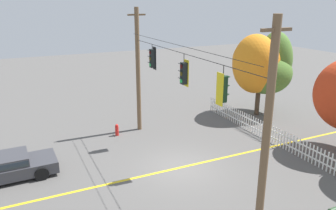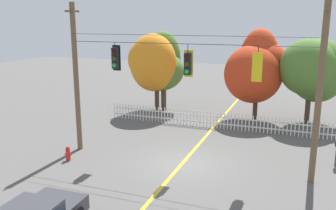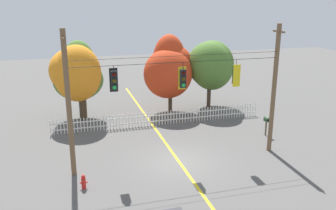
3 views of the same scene
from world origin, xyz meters
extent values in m
plane|color=#565451|center=(0.00, 0.00, 0.00)|extent=(80.00, 80.00, 0.00)
cube|color=gold|center=(0.00, 0.00, 0.00)|extent=(0.16, 36.00, 0.01)
cylinder|color=brown|center=(-5.84, 0.00, 3.83)|extent=(0.27, 0.27, 7.67)
cylinder|color=brown|center=(5.84, 0.00, 3.83)|extent=(0.27, 0.27, 7.67)
cube|color=brown|center=(-5.84, 0.00, 7.22)|extent=(0.10, 1.10, 0.10)
cube|color=brown|center=(5.84, 0.00, 7.22)|extent=(0.10, 1.10, 0.10)
cylinder|color=black|center=(0.00, 0.00, 5.75)|extent=(11.48, 0.02, 0.02)
cylinder|color=black|center=(0.00, -0.25, 6.13)|extent=(11.48, 0.02, 0.02)
cylinder|color=black|center=(-3.51, 0.00, 5.62)|extent=(0.03, 0.03, 0.27)
cube|color=black|center=(-3.51, 0.13, 4.98)|extent=(0.43, 0.02, 1.25)
cube|color=black|center=(-3.51, 0.00, 4.98)|extent=(0.30, 0.24, 1.01)
cylinder|color=#410706|center=(-3.51, -0.14, 5.32)|extent=(0.20, 0.03, 0.20)
cube|color=black|center=(-3.51, -0.18, 5.43)|extent=(0.22, 0.12, 0.06)
cylinder|color=#463B09|center=(-3.51, -0.14, 4.98)|extent=(0.20, 0.03, 0.20)
cube|color=black|center=(-3.51, -0.18, 5.10)|extent=(0.22, 0.12, 0.06)
cylinder|color=green|center=(-3.51, -0.14, 4.64)|extent=(0.20, 0.03, 0.20)
cube|color=black|center=(-3.51, -0.18, 4.76)|extent=(0.22, 0.12, 0.06)
cylinder|color=black|center=(0.20, 0.00, 5.55)|extent=(0.03, 0.03, 0.40)
cube|color=yellow|center=(0.20, 0.13, 4.86)|extent=(0.43, 0.02, 1.23)
cube|color=black|center=(0.20, 0.00, 4.86)|extent=(0.30, 0.24, 0.99)
cylinder|color=#410706|center=(0.20, -0.14, 5.19)|extent=(0.20, 0.03, 0.20)
cube|color=black|center=(0.20, -0.18, 5.30)|extent=(0.22, 0.12, 0.06)
cylinder|color=#463B09|center=(0.20, -0.14, 4.86)|extent=(0.20, 0.03, 0.20)
cube|color=black|center=(0.20, -0.18, 4.97)|extent=(0.22, 0.12, 0.06)
cylinder|color=green|center=(0.20, -0.14, 4.52)|extent=(0.20, 0.03, 0.20)
cube|color=black|center=(0.20, -0.18, 4.64)|extent=(0.22, 0.12, 0.06)
cylinder|color=black|center=(3.31, 0.00, 5.56)|extent=(0.03, 0.03, 0.39)
cube|color=yellow|center=(3.31, -0.13, 4.86)|extent=(0.43, 0.02, 1.25)
cube|color=black|center=(3.31, 0.00, 4.86)|extent=(0.30, 0.24, 1.01)
cylinder|color=#410706|center=(3.31, 0.14, 5.20)|extent=(0.20, 0.03, 0.20)
cube|color=black|center=(3.31, 0.18, 5.31)|extent=(0.22, 0.12, 0.06)
cylinder|color=#463B09|center=(3.31, 0.14, 4.86)|extent=(0.20, 0.03, 0.20)
cube|color=black|center=(3.31, 0.18, 4.97)|extent=(0.22, 0.12, 0.06)
cylinder|color=green|center=(3.31, 0.14, 4.52)|extent=(0.20, 0.03, 0.20)
cube|color=black|center=(3.31, 0.18, 4.64)|extent=(0.22, 0.12, 0.06)
cube|color=white|center=(-7.17, 6.28, 0.52)|extent=(0.06, 0.04, 1.05)
cube|color=white|center=(-6.95, 6.28, 0.52)|extent=(0.06, 0.04, 1.05)
cube|color=white|center=(-6.72, 6.28, 0.52)|extent=(0.06, 0.04, 1.05)
cube|color=white|center=(-6.50, 6.28, 0.52)|extent=(0.06, 0.04, 1.05)
cube|color=white|center=(-6.27, 6.28, 0.52)|extent=(0.06, 0.04, 1.05)
cube|color=white|center=(-6.05, 6.28, 0.52)|extent=(0.06, 0.04, 1.05)
cube|color=white|center=(-5.82, 6.28, 0.52)|extent=(0.06, 0.04, 1.05)
cube|color=white|center=(-5.60, 6.28, 0.52)|extent=(0.06, 0.04, 1.05)
cube|color=white|center=(-5.37, 6.28, 0.52)|extent=(0.06, 0.04, 1.05)
cube|color=white|center=(-5.15, 6.28, 0.52)|extent=(0.06, 0.04, 1.05)
cube|color=white|center=(-4.92, 6.28, 0.52)|extent=(0.06, 0.04, 1.05)
cube|color=white|center=(-4.70, 6.28, 0.52)|extent=(0.06, 0.04, 1.05)
cube|color=white|center=(-4.47, 6.28, 0.52)|extent=(0.06, 0.04, 1.05)
cube|color=white|center=(-4.25, 6.28, 0.52)|extent=(0.06, 0.04, 1.05)
cube|color=white|center=(-4.02, 6.28, 0.52)|extent=(0.06, 0.04, 1.05)
cube|color=white|center=(-3.80, 6.28, 0.52)|extent=(0.06, 0.04, 1.05)
cube|color=white|center=(-3.57, 6.28, 0.52)|extent=(0.06, 0.04, 1.05)
cube|color=white|center=(-3.35, 6.28, 0.52)|extent=(0.06, 0.04, 1.05)
cube|color=white|center=(-3.12, 6.28, 0.52)|extent=(0.06, 0.04, 1.05)
cube|color=white|center=(-2.90, 6.28, 0.52)|extent=(0.06, 0.04, 1.05)
cube|color=white|center=(-2.67, 6.28, 0.52)|extent=(0.06, 0.04, 1.05)
cube|color=white|center=(-2.45, 6.28, 0.52)|extent=(0.06, 0.04, 1.05)
cube|color=white|center=(-2.22, 6.28, 0.52)|extent=(0.06, 0.04, 1.05)
cube|color=white|center=(-2.00, 6.28, 0.52)|extent=(0.06, 0.04, 1.05)
cube|color=white|center=(-1.77, 6.28, 0.52)|extent=(0.06, 0.04, 1.05)
cube|color=white|center=(-1.55, 6.28, 0.52)|extent=(0.06, 0.04, 1.05)
cube|color=white|center=(-1.32, 6.28, 0.52)|extent=(0.06, 0.04, 1.05)
cube|color=white|center=(-1.10, 6.28, 0.52)|extent=(0.06, 0.04, 1.05)
cube|color=white|center=(-0.87, 6.28, 0.52)|extent=(0.06, 0.04, 1.05)
cube|color=white|center=(-0.65, 6.28, 0.52)|extent=(0.06, 0.04, 1.05)
cube|color=white|center=(-0.42, 6.28, 0.52)|extent=(0.06, 0.04, 1.05)
cube|color=white|center=(-0.20, 6.28, 0.52)|extent=(0.06, 0.04, 1.05)
cube|color=white|center=(0.03, 6.28, 0.52)|extent=(0.06, 0.04, 1.05)
cube|color=white|center=(0.25, 6.28, 0.52)|extent=(0.06, 0.04, 1.05)
cube|color=white|center=(0.48, 6.28, 0.52)|extent=(0.06, 0.04, 1.05)
cube|color=white|center=(0.70, 6.28, 0.52)|extent=(0.06, 0.04, 1.05)
cube|color=white|center=(0.93, 6.28, 0.52)|extent=(0.06, 0.04, 1.05)
cube|color=white|center=(1.15, 6.28, 0.52)|extent=(0.06, 0.04, 1.05)
cube|color=white|center=(1.38, 6.28, 0.52)|extent=(0.06, 0.04, 1.05)
cube|color=white|center=(1.60, 6.28, 0.52)|extent=(0.06, 0.04, 1.05)
cube|color=white|center=(1.83, 6.28, 0.52)|extent=(0.06, 0.04, 1.05)
cube|color=white|center=(2.05, 6.28, 0.52)|extent=(0.06, 0.04, 1.05)
cube|color=white|center=(2.28, 6.28, 0.52)|extent=(0.06, 0.04, 1.05)
cube|color=white|center=(2.50, 6.28, 0.52)|extent=(0.06, 0.04, 1.05)
cube|color=white|center=(2.73, 6.28, 0.52)|extent=(0.06, 0.04, 1.05)
cube|color=white|center=(2.95, 6.28, 0.52)|extent=(0.06, 0.04, 1.05)
cube|color=white|center=(3.18, 6.28, 0.52)|extent=(0.06, 0.04, 1.05)
cube|color=white|center=(3.40, 6.28, 0.52)|extent=(0.06, 0.04, 1.05)
cube|color=white|center=(3.63, 6.28, 0.52)|extent=(0.06, 0.04, 1.05)
cube|color=white|center=(3.85, 6.28, 0.52)|extent=(0.06, 0.04, 1.05)
cube|color=white|center=(4.08, 6.28, 0.52)|extent=(0.06, 0.04, 1.05)
cube|color=white|center=(4.30, 6.28, 0.52)|extent=(0.06, 0.04, 1.05)
cube|color=white|center=(4.53, 6.28, 0.52)|extent=(0.06, 0.04, 1.05)
cube|color=white|center=(4.75, 6.28, 0.52)|extent=(0.06, 0.04, 1.05)
cube|color=white|center=(4.98, 6.28, 0.52)|extent=(0.06, 0.04, 1.05)
cube|color=white|center=(5.20, 6.28, 0.52)|extent=(0.06, 0.04, 1.05)
cube|color=white|center=(5.43, 6.28, 0.52)|extent=(0.06, 0.04, 1.05)
cube|color=white|center=(5.65, 6.28, 0.52)|extent=(0.06, 0.04, 1.05)
cube|color=white|center=(5.88, 6.28, 0.52)|extent=(0.06, 0.04, 1.05)
cube|color=white|center=(6.10, 6.28, 0.52)|extent=(0.06, 0.04, 1.05)
cube|color=white|center=(6.33, 6.28, 0.52)|extent=(0.06, 0.04, 1.05)
cube|color=white|center=(6.55, 6.28, 0.52)|extent=(0.06, 0.04, 1.05)
cube|color=white|center=(6.78, 6.28, 0.52)|extent=(0.06, 0.04, 1.05)
cube|color=white|center=(7.00, 6.28, 0.52)|extent=(0.06, 0.04, 1.05)
cube|color=white|center=(0.59, 6.31, 0.31)|extent=(15.53, 0.03, 0.08)
cube|color=white|center=(0.59, 6.31, 0.75)|extent=(15.53, 0.03, 0.08)
cylinder|color=#473828|center=(-4.94, 8.82, 1.29)|extent=(0.33, 0.33, 2.59)
ellipsoid|color=orange|center=(-5.08, 8.45, 3.76)|extent=(3.46, 3.00, 4.16)
ellipsoid|color=orange|center=(-5.30, 8.77, 3.94)|extent=(3.52, 3.38, 3.30)
cylinder|color=brown|center=(-4.70, 9.60, 1.13)|extent=(0.40, 0.40, 2.26)
ellipsoid|color=#4C752D|center=(-5.00, 9.42, 3.06)|extent=(3.76, 3.60, 3.04)
ellipsoid|color=#4C752D|center=(-4.86, 10.04, 3.94)|extent=(2.62, 2.20, 4.06)
cylinder|color=#473828|center=(2.22, 9.37, 1.01)|extent=(0.32, 0.32, 2.02)
ellipsoid|color=red|center=(1.98, 9.17, 3.20)|extent=(3.93, 3.61, 3.97)
ellipsoid|color=red|center=(2.26, 9.81, 3.94)|extent=(2.75, 2.49, 4.61)
ellipsoid|color=red|center=(2.53, 9.78, 3.87)|extent=(3.28, 2.98, 3.09)
cylinder|color=#473828|center=(5.62, 9.36, 1.16)|extent=(0.33, 0.33, 2.32)
ellipsoid|color=#4C752D|center=(6.04, 9.85, 3.54)|extent=(3.68, 3.54, 4.18)
ellipsoid|color=#4C752D|center=(5.39, 9.00, 3.84)|extent=(3.54, 3.24, 3.63)
cylinder|color=black|center=(-3.52, -6.45, 0.32)|extent=(0.20, 0.64, 0.64)
cube|color=white|center=(-3.13, -5.66, 0.55)|extent=(0.20, 0.05, 0.10)
cube|color=white|center=(-2.11, -5.63, 0.55)|extent=(0.20, 0.05, 0.10)
cylinder|color=red|center=(-5.43, -1.64, 0.29)|extent=(0.22, 0.22, 0.57)
sphere|color=red|center=(-5.43, -1.64, 0.64)|extent=(0.20, 0.20, 0.20)
cylinder|color=red|center=(-5.58, -1.64, 0.32)|extent=(0.08, 0.08, 0.08)
cylinder|color=red|center=(-5.28, -1.64, 0.32)|extent=(0.08, 0.08, 0.08)
cube|color=brown|center=(6.95, 2.30, 0.49)|extent=(0.08, 0.08, 0.98)
camera|label=1|loc=(13.40, -7.01, 8.02)|focal=35.84mm
camera|label=2|loc=(5.15, -15.81, 6.85)|focal=38.96mm
camera|label=3|loc=(-5.81, -18.14, 9.08)|focal=38.75mm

